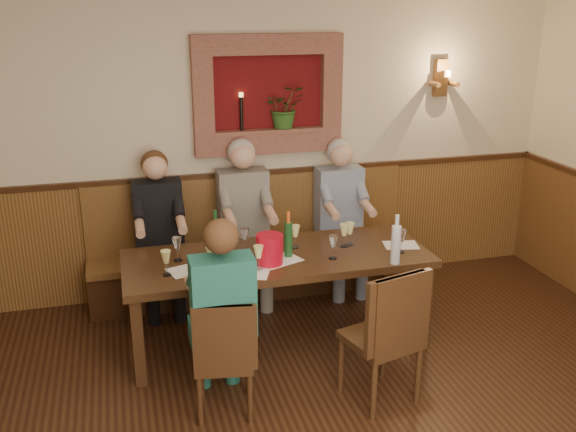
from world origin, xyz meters
name	(u,v)px	position (x,y,z in m)	size (l,w,h in m)	color
room_shell	(374,174)	(0.00, 0.00, 1.89)	(6.04, 6.04, 2.82)	beige
wainscoting	(363,410)	(0.00, 0.00, 0.59)	(6.02, 6.02, 1.15)	brown
wall_niche	(273,100)	(0.24, 2.94, 1.81)	(1.36, 0.30, 1.06)	#560C0E
wall_sconce	(441,79)	(1.90, 2.93, 1.94)	(0.25, 0.20, 0.35)	brown
dining_table	(277,264)	(0.00, 1.85, 0.68)	(2.40, 0.90, 0.75)	black
bench	(253,260)	(0.00, 2.79, 0.33)	(3.00, 0.45, 1.11)	#381E0F
chair_near_left	(225,378)	(-0.58, 1.01, 0.25)	(0.44, 0.44, 0.86)	black
chair_near_right	(381,361)	(0.49, 0.88, 0.29)	(0.54, 0.54, 1.00)	black
person_bench_left	(161,246)	(-0.85, 2.69, 0.59)	(0.43, 0.52, 1.44)	black
person_bench_mid	(246,235)	(-0.09, 2.69, 0.62)	(0.45, 0.55, 1.50)	#575450
person_bench_right	(341,229)	(0.84, 2.69, 0.60)	(0.43, 0.53, 1.45)	navy
person_chair_front	(222,331)	(-0.58, 1.07, 0.57)	(0.41, 0.50, 1.39)	#174751
spittoon_bucket	(270,249)	(-0.10, 1.70, 0.87)	(0.21, 0.21, 0.23)	red
wine_bottle_green_a	(288,238)	(0.08, 1.80, 0.90)	(0.07, 0.07, 0.37)	#19471E
wine_bottle_green_b	(216,236)	(-0.46, 2.01, 0.90)	(0.09, 0.09, 0.36)	#19471E
water_bottle	(396,244)	(0.82, 1.46, 0.91)	(0.08, 0.08, 0.39)	silver
tasting_sheet_a	(189,270)	(-0.71, 1.74, 0.75)	(0.30, 0.22, 0.00)	white
tasting_sheet_b	(279,260)	(-0.01, 1.74, 0.75)	(0.32, 0.23, 0.00)	white
tasting_sheet_c	(401,245)	(1.03, 1.79, 0.75)	(0.27, 0.20, 0.00)	white
tasting_sheet_d	(247,273)	(-0.30, 1.57, 0.75)	(0.32, 0.23, 0.00)	white
wine_glass_0	(166,263)	(-0.87, 1.69, 0.85)	(0.08, 0.08, 0.19)	#EFEB8F
wine_glass_1	(177,249)	(-0.77, 1.94, 0.85)	(0.08, 0.08, 0.19)	white
wine_glass_2	(211,259)	(-0.55, 1.67, 0.85)	(0.08, 0.08, 0.19)	#EFEB8F
wine_glass_3	(245,240)	(-0.23, 2.01, 0.85)	(0.08, 0.08, 0.19)	white
wine_glass_4	(272,253)	(-0.09, 1.68, 0.85)	(0.08, 0.08, 0.19)	#EFEB8F
wine_glass_5	(295,237)	(0.18, 1.97, 0.85)	(0.08, 0.08, 0.19)	#EFEB8F
wine_glass_6	(333,247)	(0.40, 1.67, 0.85)	(0.08, 0.08, 0.19)	white
wine_glass_7	(350,234)	(0.62, 1.91, 0.85)	(0.08, 0.08, 0.19)	#EFEB8F
wine_glass_8	(401,241)	(0.96, 1.65, 0.85)	(0.08, 0.08, 0.19)	white
wine_glass_9	(259,258)	(-0.21, 1.61, 0.85)	(0.08, 0.08, 0.19)	#EFEB8F
wine_glass_10	(344,235)	(0.57, 1.89, 0.85)	(0.08, 0.08, 0.19)	#EFEB8F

